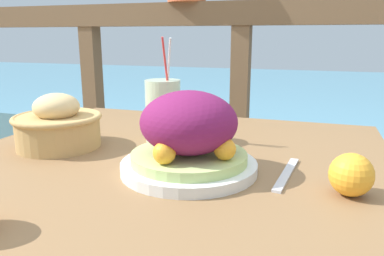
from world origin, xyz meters
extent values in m
cube|color=olive|center=(0.00, 0.00, 0.71)|extent=(0.92, 0.94, 0.04)
cube|color=olive|center=(-0.40, 0.41, 0.35)|extent=(0.06, 0.06, 0.69)
cube|color=olive|center=(0.40, 0.41, 0.35)|extent=(0.06, 0.06, 0.69)
cube|color=brown|center=(0.00, 0.80, 1.07)|extent=(2.80, 0.08, 0.09)
cube|color=brown|center=(-0.68, 0.80, 0.51)|extent=(0.07, 0.07, 1.02)
cube|color=brown|center=(0.00, 0.80, 0.51)|extent=(0.07, 0.07, 1.02)
cube|color=#568EA8|center=(0.00, 3.30, 0.23)|extent=(12.00, 4.00, 0.47)
cylinder|color=silver|center=(0.07, -0.04, 0.74)|extent=(0.26, 0.26, 0.02)
cylinder|color=#B7D17A|center=(0.07, -0.04, 0.76)|extent=(0.22, 0.22, 0.02)
ellipsoid|color=#72194C|center=(0.07, -0.04, 0.83)|extent=(0.18, 0.18, 0.12)
sphere|color=#F9A328|center=(0.14, -0.06, 0.79)|extent=(0.04, 0.04, 0.04)
sphere|color=#F9A328|center=(0.02, 0.02, 0.79)|extent=(0.04, 0.04, 0.04)
sphere|color=#F9A328|center=(0.05, -0.11, 0.79)|extent=(0.04, 0.04, 0.04)
cylinder|color=beige|center=(-0.06, 0.14, 0.81)|extent=(0.08, 0.08, 0.15)
cylinder|color=red|center=(-0.05, 0.14, 0.88)|extent=(0.01, 0.06, 0.21)
cylinder|color=white|center=(-0.05, 0.15, 0.88)|extent=(0.04, 0.06, 0.21)
cylinder|color=tan|center=(-0.27, 0.02, 0.77)|extent=(0.19, 0.19, 0.07)
torus|color=tan|center=(-0.27, 0.02, 0.80)|extent=(0.20, 0.20, 0.01)
ellipsoid|color=#DBB77A|center=(-0.27, 0.02, 0.83)|extent=(0.10, 0.10, 0.06)
cube|color=silver|center=(0.25, 0.00, 0.74)|extent=(0.04, 0.18, 0.00)
sphere|color=#F9A328|center=(0.35, -0.06, 0.77)|extent=(0.07, 0.07, 0.07)
camera|label=1|loc=(0.28, -0.68, 0.99)|focal=35.00mm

